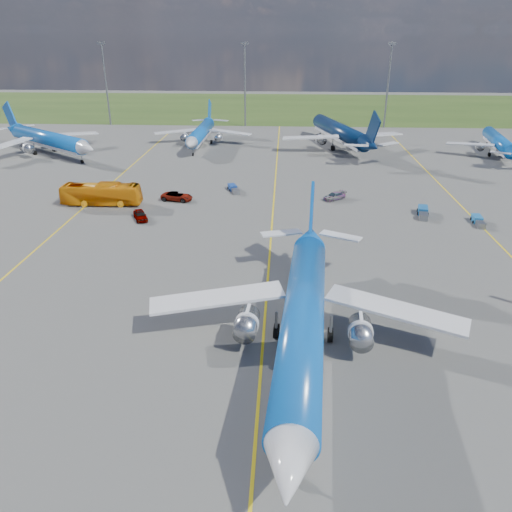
# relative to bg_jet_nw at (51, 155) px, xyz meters

# --- Properties ---
(ground) EXTENTS (400.00, 400.00, 0.00)m
(ground) POSITION_rel_bg_jet_nw_xyz_m (51.04, -71.02, 0.00)
(ground) COLOR #51514E
(ground) RESTS_ON ground
(grass_strip) EXTENTS (400.00, 80.00, 0.01)m
(grass_strip) POSITION_rel_bg_jet_nw_xyz_m (51.04, 78.98, 0.00)
(grass_strip) COLOR #2D4719
(grass_strip) RESTS_ON ground
(taxiway_lines) EXTENTS (60.25, 160.00, 0.02)m
(taxiway_lines) POSITION_rel_bg_jet_nw_xyz_m (51.21, -43.32, 0.01)
(taxiway_lines) COLOR yellow
(taxiway_lines) RESTS_ON ground
(floodlight_masts) EXTENTS (202.20, 0.50, 22.70)m
(floodlight_masts) POSITION_rel_bg_jet_nw_xyz_m (61.04, 38.98, 12.56)
(floodlight_masts) COLOR slate
(floodlight_masts) RESTS_ON ground
(bg_jet_nw) EXTENTS (47.99, 46.17, 10.00)m
(bg_jet_nw) POSITION_rel_bg_jet_nw_xyz_m (0.00, 0.00, 0.00)
(bg_jet_nw) COLOR #0D56B7
(bg_jet_nw) RESTS_ON ground
(bg_jet_nnw) EXTENTS (26.02, 33.94, 8.81)m
(bg_jet_nnw) POSITION_rel_bg_jet_nw_xyz_m (32.43, 11.74, 0.00)
(bg_jet_nnw) COLOR #0D56B7
(bg_jet_nnw) RESTS_ON ground
(bg_jet_n) EXTENTS (41.02, 47.79, 10.72)m
(bg_jet_n) POSITION_rel_bg_jet_nw_xyz_m (65.59, 11.26, 0.00)
(bg_jet_n) COLOR #071D40
(bg_jet_n) RESTS_ON ground
(bg_jet_ne) EXTENTS (28.88, 35.22, 8.35)m
(bg_jet_ne) POSITION_rel_bg_jet_nw_xyz_m (100.36, 5.63, 0.00)
(bg_jet_ne) COLOR #0D56B7
(bg_jet_ne) RESTS_ON ground
(main_airliner) EXTENTS (33.16, 41.83, 10.37)m
(main_airliner) POSITION_rel_bg_jet_nw_xyz_m (54.45, -72.97, 0.00)
(main_airliner) COLOR #0D56B7
(main_airliner) RESTS_ON ground
(apron_bus) EXTENTS (12.70, 3.29, 3.52)m
(apron_bus) POSITION_rel_bg_jet_nw_xyz_m (23.52, -33.94, 1.76)
(apron_bus) COLOR orange
(apron_bus) RESTS_ON ground
(service_car_a) EXTENTS (3.24, 4.44, 1.41)m
(service_car_a) POSITION_rel_bg_jet_nw_xyz_m (31.53, -40.50, 0.70)
(service_car_a) COLOR #999999
(service_car_a) RESTS_ON ground
(service_car_b) EXTENTS (5.49, 3.26, 1.43)m
(service_car_b) POSITION_rel_bg_jet_nw_xyz_m (35.11, -31.18, 0.71)
(service_car_b) COLOR #999999
(service_car_b) RESTS_ON ground
(service_car_c) EXTENTS (4.33, 3.92, 1.21)m
(service_car_c) POSITION_rel_bg_jet_nw_xyz_m (61.05, -29.21, 0.61)
(service_car_c) COLOR #999999
(service_car_c) RESTS_ON ground
(baggage_tug_w) EXTENTS (1.54, 4.34, 0.95)m
(baggage_tug_w) POSITION_rel_bg_jet_nw_xyz_m (80.87, -39.43, 0.45)
(baggage_tug_w) COLOR #1B63A3
(baggage_tug_w) RESTS_ON ground
(baggage_tug_c) EXTENTS (2.48, 4.33, 0.94)m
(baggage_tug_c) POSITION_rel_bg_jet_nw_xyz_m (43.89, -25.46, 0.44)
(baggage_tug_c) COLOR navy
(baggage_tug_c) RESTS_ON ground
(baggage_tug_e) EXTENTS (2.25, 5.05, 1.10)m
(baggage_tug_e) POSITION_rel_bg_jet_nw_xyz_m (73.75, -36.33, 0.51)
(baggage_tug_e) COLOR #185492
(baggage_tug_e) RESTS_ON ground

